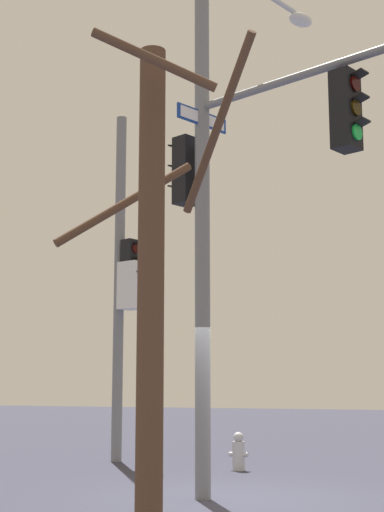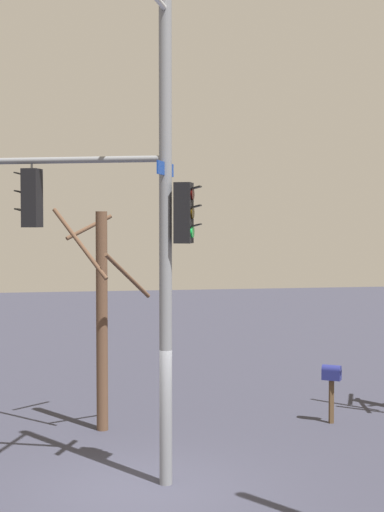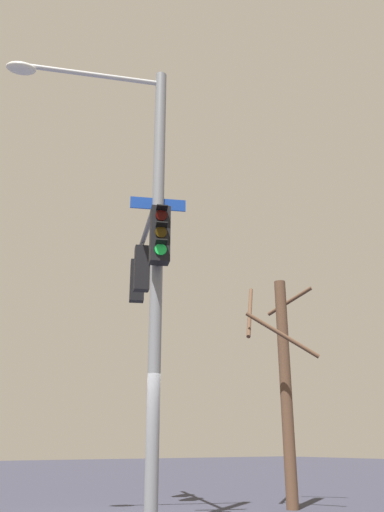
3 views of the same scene
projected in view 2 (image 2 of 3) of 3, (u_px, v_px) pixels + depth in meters
The scene contains 4 objects.
ground_plane at pixel (144, 490), 14.06m from camera, with size 80.00×80.00×0.00m, color #30313F.
main_signal_pole_assembly at pixel (116, 206), 14.12m from camera, with size 5.03×4.78×8.90m.
mailbox at pixel (332, 377), 18.63m from camera, with size 0.50×0.44×1.41m.
bare_tree_behind_pole at pixel (102, 313), 17.92m from camera, with size 2.26×1.97×5.16m.
Camera 2 is at (1.64, 13.78, 4.87)m, focal length 54.56 mm.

